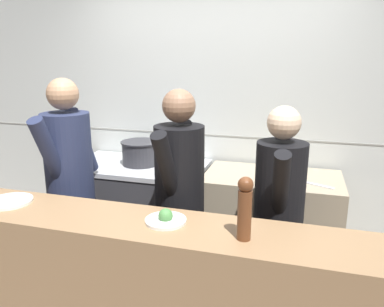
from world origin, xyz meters
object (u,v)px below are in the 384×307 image
Objects in this scene: plated_dish_main at (9,201)px; plated_dish_appetiser at (166,219)px; oven_range at (140,211)px; chef_sous at (180,197)px; chef_line at (278,213)px; stock_pot at (141,152)px; chefs_knife at (304,182)px; pepper_mill at (245,207)px; chef_head_cook at (70,181)px.

plated_dish_appetiser is at bearing 0.51° from plated_dish_main.
oven_range is 1.48m from plated_dish_appetiser.
plated_dish_main is at bearing -179.49° from plated_dish_appetiser.
chef_sous is 0.67m from chef_line.
stock_pot is 0.21× the size of chef_sous.
stock_pot is at bearing 73.48° from plated_dish_main.
plated_dish_appetiser is at bearing -124.08° from chefs_knife.
oven_range is at bearing 132.26° from pepper_mill.
chefs_knife is at bearing 31.79° from plated_dish_main.
chef_line is (1.29, -0.66, 0.42)m from oven_range.
plated_dish_main is at bearing -105.80° from oven_range.
chef_head_cook is at bearing 177.18° from chef_line.
chefs_knife is at bearing 71.31° from chef_line.
chefs_knife is at bearing 40.50° from chef_sous.
chef_sous is at bearing 28.23° from plated_dish_main.
plated_dish_appetiser is 0.48m from pepper_mill.
stock_pot is 0.74m from chef_head_cook.
plated_dish_appetiser is (0.70, -1.19, 0.54)m from oven_range.
chef_sous reaches higher than plated_dish_main.
chef_line reaches higher than pepper_mill.
chef_sous reaches higher than chef_line.
chef_sous is at bearing 99.13° from plated_dish_appetiser.
stock_pot is at bearing 175.74° from chefs_knife.
plated_dish_appetiser is (1.04, 0.01, 0.01)m from plated_dish_main.
chefs_knife is 0.22× the size of chef_head_cook.
chef_sous is at bearing -144.37° from chefs_knife.
plated_dish_appetiser is 0.80m from chef_line.
pepper_mill reaches higher than plated_dish_appetiser.
stock_pot is 1.45m from chef_line.
chef_line reaches higher than plated_dish_main.
chef_line is (0.67, 0.02, -0.05)m from chef_sous.
pepper_mill is at bearing -106.15° from chef_line.
pepper_mill is (-0.30, -1.17, 0.23)m from chefs_knife.
plated_dish_appetiser is 0.13× the size of chef_head_cook.
plated_dish_appetiser reaches higher than chefs_knife.
chef_line is (-0.16, -0.57, -0.04)m from chefs_knife.
plated_dish_main is at bearing -146.90° from chef_sous.
pepper_mill is 0.21× the size of chef_line.
chefs_knife is at bearing 75.83° from pepper_mill.
pepper_mill is 0.20× the size of chef_sous.
plated_dish_appetiser is at bearing -60.42° from stock_pot.
chef_head_cook reaches higher than chef_sous.
stock_pot is at bearing 131.42° from pepper_mill.
oven_range is 0.77× the size of chef_line.
pepper_mill is (0.45, -0.08, 0.15)m from plated_dish_appetiser.
stock_pot is at bearing 119.58° from plated_dish_appetiser.
chef_head_cook is (-1.70, -0.58, 0.04)m from chefs_knife.
plated_dish_appetiser is 0.52m from chef_sous.
chef_sous is at bearing -47.62° from oven_range.
plated_dish_appetiser is at bearing 170.26° from pepper_mill.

